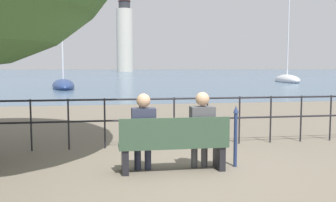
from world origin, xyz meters
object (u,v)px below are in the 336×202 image
(seated_person_right, at_px, (202,127))
(sailboat_2, at_px, (63,85))
(harbor_lighthouse, at_px, (125,36))
(seated_person_left, at_px, (143,129))
(sailboat_1, at_px, (287,79))
(park_bench, at_px, (174,145))
(closed_umbrella, at_px, (236,133))

(seated_person_right, distance_m, sailboat_2, 25.17)
(harbor_lighthouse, bearing_deg, seated_person_left, -92.83)
(sailboat_2, xyz_separation_m, harbor_lighthouse, (10.36, 106.10, 12.39))
(sailboat_1, relative_size, harbor_lighthouse, 0.43)
(sailboat_2, height_order, harbor_lighthouse, harbor_lighthouse)
(park_bench, height_order, sailboat_2, sailboat_2)
(seated_person_right, xyz_separation_m, sailboat_1, (18.47, 33.13, -0.39))
(closed_umbrella, distance_m, sailboat_1, 37.59)
(closed_umbrella, bearing_deg, park_bench, -173.32)
(seated_person_left, relative_size, seated_person_right, 0.99)
(park_bench, height_order, seated_person_right, seated_person_right)
(seated_person_right, relative_size, sailboat_2, 0.15)
(seated_person_right, bearing_deg, harbor_lighthouse, 87.59)
(seated_person_right, distance_m, harbor_lighthouse, 131.46)
(sailboat_1, bearing_deg, sailboat_2, -150.22)
(park_bench, relative_size, harbor_lighthouse, 0.06)
(seated_person_left, bearing_deg, closed_umbrella, 1.87)
(harbor_lighthouse, bearing_deg, sailboat_1, -82.44)
(park_bench, distance_m, sailboat_1, 38.23)
(seated_person_left, xyz_separation_m, closed_umbrella, (1.57, 0.05, -0.12))
(closed_umbrella, xyz_separation_m, harbor_lighthouse, (4.89, 130.74, 12.08))
(seated_person_left, height_order, closed_umbrella, seated_person_left)
(closed_umbrella, xyz_separation_m, sailboat_2, (-5.47, 24.64, -0.32))
(sailboat_1, xyz_separation_m, harbor_lighthouse, (-12.97, 97.67, 12.34))
(sailboat_2, bearing_deg, harbor_lighthouse, 76.20)
(park_bench, bearing_deg, seated_person_right, 8.87)
(sailboat_1, bearing_deg, harbor_lighthouse, 107.47)
(park_bench, height_order, closed_umbrella, closed_umbrella)
(sailboat_1, bearing_deg, park_bench, -109.81)
(sailboat_2, bearing_deg, closed_umbrella, -85.71)
(harbor_lighthouse, bearing_deg, closed_umbrella, -92.14)
(seated_person_left, bearing_deg, sailboat_1, 59.61)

